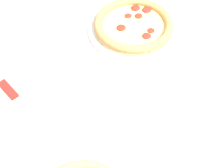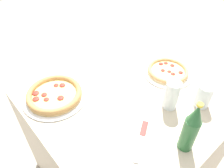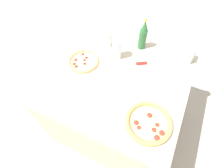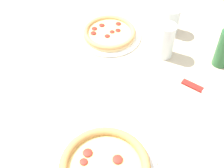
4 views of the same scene
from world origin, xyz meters
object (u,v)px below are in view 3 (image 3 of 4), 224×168
at_px(pizza_veggie, 84,62).
at_px(glass_mango_juice, 189,55).
at_px(glass_water, 117,50).
at_px(knife, 148,63).
at_px(beer_bottle, 143,35).
at_px(pizza_salami, 148,123).
at_px(glass_iced_tea, 107,39).

xyz_separation_m(pizza_veggie, glass_mango_juice, (-0.69, -0.35, 0.05)).
relative_size(pizza_veggie, glass_mango_juice, 1.92).
bearing_deg(glass_water, knife, -169.65).
height_order(pizza_veggie, knife, pizza_veggie).
xyz_separation_m(pizza_veggie, glass_water, (-0.20, -0.17, 0.05)).
relative_size(glass_mango_juice, beer_bottle, 0.57).
distance_m(pizza_salami, knife, 0.49).
bearing_deg(glass_iced_tea, pizza_veggie, 74.90).
relative_size(glass_water, beer_bottle, 0.59).
bearing_deg(glass_water, pizza_salami, 133.23).
relative_size(pizza_salami, glass_water, 2.16).
bearing_deg(glass_mango_juice, glass_iced_tea, 8.15).
height_order(pizza_salami, glass_water, glass_water).
bearing_deg(knife, beer_bottle, -51.85).
distance_m(pizza_salami, beer_bottle, 0.67).
bearing_deg(glass_iced_tea, glass_water, 142.41).
distance_m(pizza_salami, glass_mango_juice, 0.62).
bearing_deg(pizza_veggie, pizza_salami, 156.70).
bearing_deg(glass_iced_tea, glass_mango_juice, -171.85).
xyz_separation_m(glass_water, glass_mango_juice, (-0.50, -0.19, -0.01)).
bearing_deg(glass_mango_juice, knife, 29.41).
relative_size(glass_iced_tea, beer_bottle, 0.48).
bearing_deg(glass_mango_juice, pizza_veggie, 26.97).
relative_size(glass_iced_tea, knife, 0.64).
xyz_separation_m(pizza_salami, glass_iced_tea, (0.52, -0.52, 0.04)).
height_order(glass_water, knife, glass_water).
relative_size(pizza_salami, glass_mango_juice, 2.25).
height_order(glass_mango_juice, knife, glass_mango_juice).
relative_size(pizza_veggie, glass_iced_tea, 2.28).
xyz_separation_m(glass_water, beer_bottle, (-0.13, -0.18, 0.05)).
distance_m(pizza_veggie, glass_water, 0.26).
height_order(glass_water, glass_mango_juice, glass_water).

